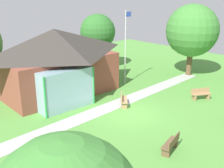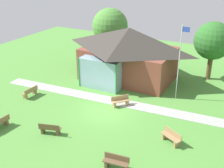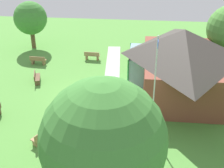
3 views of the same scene
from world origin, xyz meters
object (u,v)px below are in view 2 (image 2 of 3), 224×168
pavilion (128,53)px  bench_front_right (116,162)px  bench_mid_left (30,92)px  bench_mid_right (171,137)px  bench_rear_near_path (120,101)px  tree_behind_pavilion_left (110,26)px  flagpole (180,60)px  tree_behind_pavilion_right (213,41)px  bench_front_center (50,129)px  bench_front_left (0,123)px

pavilion → bench_front_right: size_ratio=6.15×
bench_mid_left → bench_mid_right: same height
bench_rear_near_path → tree_behind_pavilion_left: bearing=-105.7°
pavilion → flagpole: 5.98m
flagpole → bench_mid_left: bearing=-153.3°
flagpole → tree_behind_pavilion_right: size_ratio=1.12×
bench_mid_left → bench_front_right: same height
bench_mid_left → tree_behind_pavilion_left: (1.23, 12.22, 3.44)m
tree_behind_pavilion_right → tree_behind_pavilion_left: bearing=175.4°
flagpole → bench_front_center: size_ratio=4.04×
pavilion → tree_behind_pavilion_right: tree_behind_pavilion_right is taller
bench_front_left → tree_behind_pavilion_left: 17.44m
flagpole → bench_mid_right: 7.34m
tree_behind_pavilion_right → bench_front_center: bearing=-116.5°
flagpole → bench_front_left: size_ratio=4.14×
pavilion → bench_rear_near_path: size_ratio=6.72×
pavilion → bench_front_left: bearing=-107.6°
flagpole → bench_mid_right: size_ratio=4.14×
flagpole → tree_behind_pavilion_right: (1.55, 5.66, 0.38)m
bench_mid_left → bench_front_right: 11.80m
bench_rear_near_path → bench_front_left: (-5.96, -7.01, 0.00)m
bench_front_center → bench_front_right: (5.54, -0.97, 0.00)m
flagpole → tree_behind_pavilion_right: flagpole is taller
bench_mid_right → tree_behind_pavilion_left: bearing=-19.7°
bench_front_center → tree_behind_pavilion_right: bearing=47.0°
pavilion → bench_mid_left: bearing=-126.4°
pavilion → bench_mid_right: pavilion is taller
flagpole → tree_behind_pavilion_left: bearing=146.5°
bench_front_center → bench_front_right: size_ratio=1.01×
tree_behind_pavilion_left → pavilion: bearing=-46.1°
bench_front_right → tree_behind_pavilion_right: bearing=-103.9°
bench_mid_left → bench_front_left: size_ratio=1.00×
bench_rear_near_path → bench_front_right: size_ratio=0.92×
bench_mid_left → bench_front_right: size_ratio=0.99×
flagpole → bench_mid_left: flagpole is taller
tree_behind_pavilion_left → bench_front_center: bearing=-75.9°
bench_mid_right → tree_behind_pavilion_left: tree_behind_pavilion_left is taller
bench_rear_near_path → bench_front_left: 9.20m
bench_front_right → flagpole: bearing=-99.2°
bench_front_right → pavilion: bearing=-74.3°
flagpole → bench_mid_left: 12.90m
flagpole → bench_front_right: (-0.40, -10.38, -3.05)m
pavilion → tree_behind_pavilion_right: 8.09m
tree_behind_pavilion_left → bench_mid_right: bearing=-48.5°
bench_mid_left → bench_front_center: 6.48m
bench_mid_left → bench_front_right: bearing=-111.0°
flagpole → pavilion: bearing=160.1°
bench_mid_left → bench_front_left: same height
bench_rear_near_path → tree_behind_pavilion_right: bearing=-167.4°
bench_front_right → bench_mid_left: bearing=-30.7°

